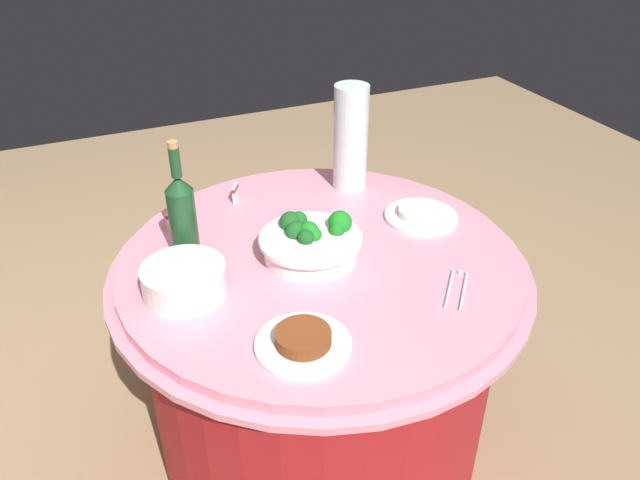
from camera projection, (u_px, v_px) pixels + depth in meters
name	position (u px, v px, depth m)	size (l,w,h in m)	color
ground_plane	(320.00, 437.00, 2.10)	(6.00, 6.00, 0.00)	#9E7F5B
buffet_table	(320.00, 354.00, 1.90)	(1.16, 1.16, 0.74)	maroon
broccoli_bowl	(311.00, 242.00, 1.69)	(0.28, 0.28, 0.11)	white
plate_stack	(184.00, 280.00, 1.54)	(0.21, 0.21, 0.08)	white
wine_bottle	(182.00, 214.00, 1.64)	(0.07, 0.07, 0.34)	#1A4424
decorative_fruit_vase	(351.00, 140.00, 1.98)	(0.11, 0.11, 0.34)	silver
serving_tongs	(457.00, 288.00, 1.58)	(0.15, 0.14, 0.01)	silver
food_plate_rice	(421.00, 215.00, 1.87)	(0.22, 0.22, 0.03)	white
food_plate_stir_fry	(303.00, 341.00, 1.39)	(0.22, 0.22, 0.04)	white
label_placard_front	(171.00, 218.00, 1.82)	(0.05, 0.04, 0.05)	white
label_placard_mid	(235.00, 192.00, 1.96)	(0.05, 0.03, 0.05)	white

